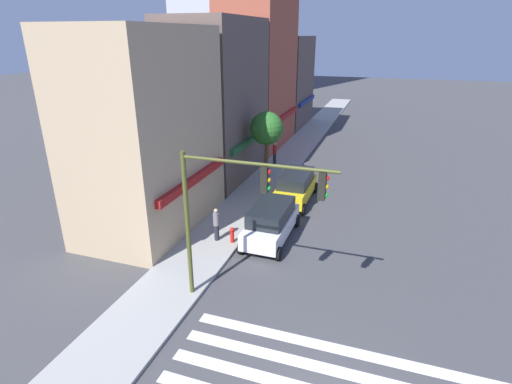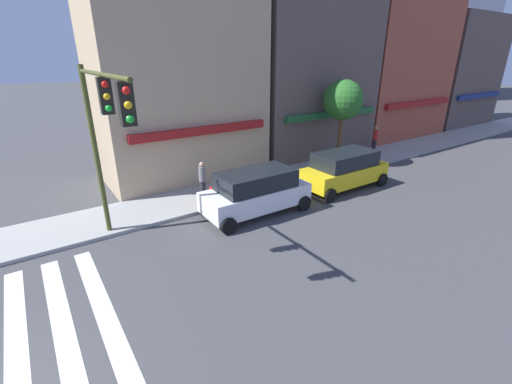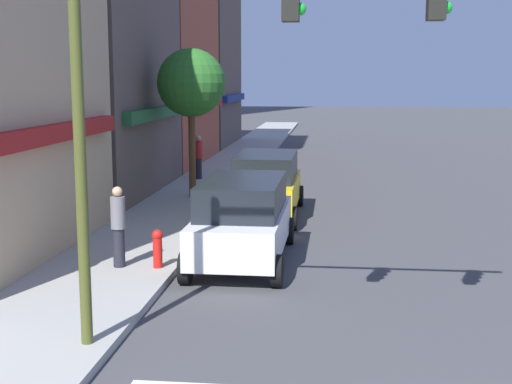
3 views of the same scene
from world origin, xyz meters
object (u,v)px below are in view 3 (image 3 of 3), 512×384
Objects in this scene: traffic_signal at (220,56)px; suv_yellow at (266,183)px; fire_hydrant at (158,247)px; pedestrian_red_jacket at (199,156)px; suv_white at (243,218)px; street_tree at (191,84)px; pedestrian_grey_coat at (118,225)px.

traffic_signal reaches higher than suv_yellow.
pedestrian_red_jacket is at bearing 7.15° from fire_hydrant.
fire_hydrant is at bearing 127.10° from suv_white.
pedestrian_red_jacket is 0.35× the size of street_tree.
pedestrian_grey_coat is 0.35× the size of street_tree.
fire_hydrant is (0.02, -0.85, -0.46)m from pedestrian_grey_coat.
suv_yellow is at bearing 0.38° from suv_white.
street_tree is at bearing 6.72° from fire_hydrant.
street_tree reaches higher than suv_white.
pedestrian_grey_coat is at bearing 33.68° from traffic_signal.
fire_hydrant is at bearing 25.32° from traffic_signal.
suv_white is at bearing -46.76° from pedestrian_grey_coat.
suv_yellow is (5.52, 0.00, 0.00)m from suv_white.
suv_white is at bearing 35.28° from pedestrian_red_jacket.
pedestrian_grey_coat is 9.81m from street_tree.
street_tree is (-4.31, -0.61, 2.95)m from pedestrian_red_jacket.
pedestrian_red_jacket is at bearing 8.08° from street_tree.
suv_yellow is 4.83m from street_tree.
fire_hydrant is 0.17× the size of street_tree.
street_tree is at bearing 13.12° from traffic_signal.
traffic_signal is 18.86m from pedestrian_red_jacket.
pedestrian_grey_coat reaches higher than fire_hydrant.
traffic_signal is at bearing 31.81° from pedestrian_red_jacket.
pedestrian_red_jacket is 13.77m from fire_hydrant.
suv_yellow is 2.66× the size of pedestrian_grey_coat.
fire_hydrant is (-13.65, -1.71, -0.46)m from pedestrian_red_jacket.
suv_white reaches higher than pedestrian_grey_coat.
traffic_signal is 6.75m from suv_white.
street_tree reaches higher than pedestrian_red_jacket.
suv_yellow is 7.01m from fire_hydrant.
traffic_signal is 3.50× the size of pedestrian_grey_coat.
pedestrian_red_jacket is 1.00× the size of pedestrian_grey_coat.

